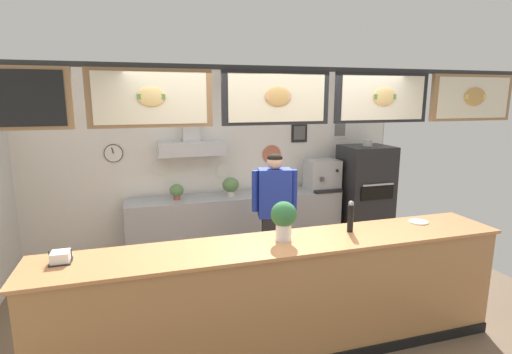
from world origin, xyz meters
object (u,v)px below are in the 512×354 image
Objects in this scene: shop_worker at (274,217)px; condiment_plate at (418,222)px; potted_sage at (231,186)px; napkin_holder at (61,258)px; pizza_oven at (365,196)px; basil_vase at (284,219)px; espresso_machine at (322,175)px; pepper_grinder at (351,217)px; potted_rosemary at (177,191)px.

shop_worker is 8.93× the size of condiment_plate.
potted_sage is 1.68× the size of napkin_holder.
pizza_oven is 4.51m from napkin_holder.
basil_vase is (-2.17, -2.14, 0.47)m from pizza_oven.
espresso_machine is 4.01m from napkin_holder.
condiment_plate is (0.81, 0.05, -0.14)m from pepper_grinder.
pizza_oven is 2.10m from shop_worker.
shop_worker is 7.57× the size of potted_rosemary.
espresso_machine is (-0.66, 0.16, 0.34)m from pizza_oven.
shop_worker is at bearing -48.52° from potted_rosemary.
pizza_oven is 10.29× the size of napkin_holder.
pizza_oven is 6.13× the size of potted_sage.
napkin_holder is (-1.10, -2.28, 0.08)m from potted_rosemary.
espresso_machine reaches higher than potted_sage.
napkin_holder is 1.81m from basil_vase.
potted_sage reaches higher than napkin_holder.
espresso_machine is at bearing 0.15° from potted_sage.
condiment_plate is (1.16, -1.08, 0.17)m from shop_worker.
shop_worker reaches higher than napkin_holder.
pizza_oven reaches higher than condiment_plate.
pepper_grinder reaches higher than potted_rosemary.
pepper_grinder is at bearing -125.25° from pizza_oven.
napkin_holder is 0.46× the size of basil_vase.
pizza_oven is at bearing 27.81° from napkin_holder.
espresso_machine is 1.63× the size of pepper_grinder.
potted_sage is (0.76, -0.02, 0.03)m from potted_rosemary.
espresso_machine is 2.22m from potted_rosemary.
condiment_plate is (1.49, 0.07, -0.19)m from basil_vase.
condiment_plate is (-0.68, -2.06, 0.28)m from pizza_oven.
pizza_oven is 2.14m from potted_sage.
shop_worker is at bearing 74.37° from basil_vase.
napkin_holder reaches higher than condiment_plate.
espresso_machine is 1.39× the size of basil_vase.
espresso_machine is at bearing 166.67° from pizza_oven.
condiment_plate is at bearing 0.56° from napkin_holder.
basil_vase is (-1.51, -2.30, 0.13)m from espresso_machine.
napkin_holder is 3.29m from condiment_plate.
shop_worker is 1.25m from basil_vase.
basil_vase reaches higher than napkin_holder.
espresso_machine reaches higher than napkin_holder.
pizza_oven is 4.75× the size of basil_vase.
pepper_grinder reaches higher than condiment_plate.
potted_sage is at bearing 88.57° from basil_vase.
pizza_oven reaches higher than basil_vase.
napkin_holder reaches higher than potted_rosemary.
condiment_plate is at bearing -108.33° from pizza_oven.
potted_rosemary is (-1.03, 1.16, 0.13)m from shop_worker.
potted_sage is at bearing 175.84° from pizza_oven.
napkin_holder is at bearing -129.61° from potted_sage.
pizza_oven is 8.97× the size of condiment_plate.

